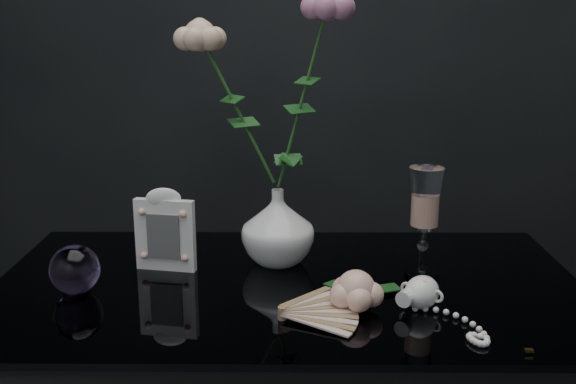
# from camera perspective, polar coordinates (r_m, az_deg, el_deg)

# --- Properties ---
(vase) EXTENTS (0.18, 0.18, 0.15)m
(vase) POSITION_cam_1_polar(r_m,az_deg,el_deg) (1.29, -0.87, -2.95)
(vase) COLOR white
(vase) RESTS_ON table
(wine_glass) EXTENTS (0.07, 0.07, 0.20)m
(wine_glass) POSITION_cam_1_polar(r_m,az_deg,el_deg) (1.24, 11.45, -2.53)
(wine_glass) COLOR white
(wine_glass) RESTS_ON table
(picture_frame) EXTENTS (0.13, 0.11, 0.16)m
(picture_frame) POSITION_cam_1_polar(r_m,az_deg,el_deg) (1.27, -10.38, -3.12)
(picture_frame) COLOR white
(picture_frame) RESTS_ON table
(paperweight) EXTENTS (0.09, 0.09, 0.09)m
(paperweight) POSITION_cam_1_polar(r_m,az_deg,el_deg) (1.21, -17.60, -6.27)
(paperweight) COLOR #BC89DE
(paperweight) RESTS_ON table
(paper_fan) EXTENTS (0.26, 0.21, 0.03)m
(paper_fan) POSITION_cam_1_polar(r_m,az_deg,el_deg) (1.07, -0.48, -10.11)
(paper_fan) COLOR beige
(paper_fan) RESTS_ON table
(loose_rose) EXTENTS (0.19, 0.22, 0.07)m
(loose_rose) POSITION_cam_1_polar(r_m,az_deg,el_deg) (1.11, 5.76, -8.25)
(loose_rose) COLOR #F0AF9B
(loose_rose) RESTS_ON table
(pearl_jar) EXTENTS (0.27, 0.27, 0.06)m
(pearl_jar) POSITION_cam_1_polar(r_m,az_deg,el_deg) (1.13, 11.26, -8.21)
(pearl_jar) COLOR white
(pearl_jar) RESTS_ON table
(roses) EXTENTS (0.31, 0.11, 0.42)m
(roses) POSITION_cam_1_polar(r_m,az_deg,el_deg) (1.23, -1.48, 8.98)
(roses) COLOR beige
(roses) RESTS_ON vase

